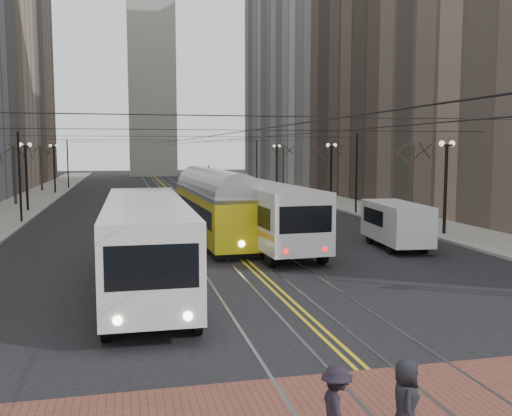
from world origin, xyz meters
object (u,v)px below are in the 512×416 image
transit_bus (146,245)px  cargo_van (396,226)px  sedan_grey (267,216)px  pedestrian_d (337,409)px  rear_bus (263,216)px  streetcar (214,213)px  pedestrian_a (406,403)px  sedan_silver (238,202)px

transit_bus → cargo_van: (13.57, 6.27, -0.50)m
sedan_grey → pedestrian_d: pedestrian_d is taller
rear_bus → pedestrian_d: size_ratio=8.39×
cargo_van → sedan_grey: cargo_van is taller
streetcar → pedestrian_a: size_ratio=8.49×
pedestrian_d → rear_bus: bearing=-8.2°
pedestrian_d → streetcar: bearing=-1.6°
transit_bus → rear_bus: transit_bus is taller
transit_bus → pedestrian_a: bearing=-71.6°
transit_bus → rear_bus: size_ratio=1.05×
sedan_silver → pedestrian_d: pedestrian_d is taller
transit_bus → cargo_van: bearing=25.4°
sedan_grey → pedestrian_a: pedestrian_a is taller
cargo_van → pedestrian_d: size_ratio=3.53×
streetcar → rear_bus: size_ratio=1.05×
streetcar → rear_bus: (2.30, -2.78, 0.10)m
transit_bus → rear_bus: bearing=52.3°
pedestrian_d → transit_bus: bearing=14.6°
transit_bus → rear_bus: (6.66, 8.43, -0.00)m
sedan_grey → pedestrian_d: size_ratio=2.66×
cargo_van → pedestrian_a: cargo_van is taller
cargo_van → transit_bus: bearing=-150.0°
streetcar → pedestrian_a: (-0.22, -24.06, -0.80)m
cargo_van → pedestrian_d: cargo_van is taller
sedan_grey → pedestrian_d: (-6.00, -29.09, 0.09)m
rear_bus → cargo_van: (6.92, -2.16, -0.49)m
pedestrian_d → sedan_silver: bearing=-6.6°
rear_bus → sedan_silver: 18.56m
cargo_van → sedan_silver: cargo_van is taller
sedan_silver → pedestrian_d: size_ratio=2.70×
sedan_silver → cargo_van: bearing=-78.1°
pedestrian_d → sedan_grey: bearing=-9.7°
cargo_van → pedestrian_d: bearing=-114.2°
transit_bus → sedan_grey: bearing=62.2°
sedan_grey → streetcar: bearing=-124.6°
sedan_silver → pedestrian_a: pedestrian_a is taller
pedestrian_d → pedestrian_a: bearing=-93.6°
streetcar → pedestrian_d: (-1.50, -23.94, -0.83)m
sedan_silver → transit_bus: bearing=-109.3°
pedestrian_a → streetcar: bearing=20.0°
pedestrian_a → pedestrian_d: (-1.28, 0.12, -0.03)m
transit_bus → streetcar: transit_bus is taller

